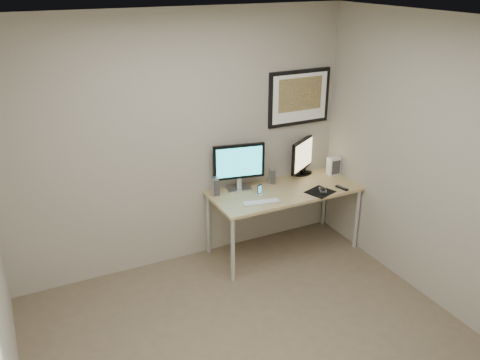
{
  "coord_description": "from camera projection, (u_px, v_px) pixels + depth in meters",
  "views": [
    {
      "loc": [
        -1.61,
        -2.88,
        2.94
      ],
      "look_at": [
        0.35,
        1.1,
        1.06
      ],
      "focal_mm": 38.0,
      "sensor_mm": 36.0,
      "label": 1
    }
  ],
  "objects": [
    {
      "name": "floor",
      "position": [
        261.0,
        352.0,
        4.18
      ],
      "size": [
        3.6,
        3.6,
        0.0
      ],
      "primitive_type": "plane",
      "color": "brown",
      "rests_on": "ground"
    },
    {
      "name": "room",
      "position": [
        237.0,
        147.0,
        3.91
      ],
      "size": [
        3.6,
        3.6,
        3.6
      ],
      "color": "white",
      "rests_on": "ground"
    },
    {
      "name": "desk",
      "position": [
        284.0,
        195.0,
        5.45
      ],
      "size": [
        1.6,
        0.7,
        0.73
      ],
      "color": "olive",
      "rests_on": "floor"
    },
    {
      "name": "framed_art",
      "position": [
        299.0,
        97.0,
        5.49
      ],
      "size": [
        0.75,
        0.04,
        0.6
      ],
      "color": "black",
      "rests_on": "room"
    },
    {
      "name": "monitor_large",
      "position": [
        239.0,
        165.0,
        5.32
      ],
      "size": [
        0.55,
        0.22,
        0.5
      ],
      "rotation": [
        0.0,
        0.0,
        -0.19
      ],
      "color": "#B4B4B9",
      "rests_on": "desk"
    },
    {
      "name": "monitor_tv",
      "position": [
        304.0,
        155.0,
        5.72
      ],
      "size": [
        0.49,
        0.32,
        0.44
      ],
      "rotation": [
        0.0,
        0.0,
        0.56
      ],
      "color": "black",
      "rests_on": "desk"
    },
    {
      "name": "speaker_left",
      "position": [
        215.0,
        187.0,
        5.24
      ],
      "size": [
        0.08,
        0.08,
        0.2
      ],
      "primitive_type": "cylinder",
      "rotation": [
        0.0,
        0.0,
        0.01
      ],
      "color": "#B4B4B9",
      "rests_on": "desk"
    },
    {
      "name": "speaker_right",
      "position": [
        272.0,
        176.0,
        5.53
      ],
      "size": [
        0.09,
        0.09,
        0.18
      ],
      "primitive_type": "cylinder",
      "rotation": [
        0.0,
        0.0,
        -0.24
      ],
      "color": "#B4B4B9",
      "rests_on": "desk"
    },
    {
      "name": "phone_dock",
      "position": [
        260.0,
        190.0,
        5.28
      ],
      "size": [
        0.06,
        0.06,
        0.11
      ],
      "primitive_type": "cube",
      "rotation": [
        0.0,
        0.0,
        0.25
      ],
      "color": "black",
      "rests_on": "desk"
    },
    {
      "name": "keyboard",
      "position": [
        261.0,
        202.0,
        5.12
      ],
      "size": [
        0.4,
        0.17,
        0.01
      ],
      "primitive_type": "cube",
      "rotation": [
        0.0,
        0.0,
        -0.18
      ],
      "color": "silver",
      "rests_on": "desk"
    },
    {
      "name": "mousepad",
      "position": [
        320.0,
        192.0,
        5.36
      ],
      "size": [
        0.33,
        0.31,
        0.0
      ],
      "primitive_type": "cube",
      "rotation": [
        0.0,
        0.0,
        0.32
      ],
      "color": "black",
      "rests_on": "desk"
    },
    {
      "name": "mouse",
      "position": [
        323.0,
        189.0,
        5.37
      ],
      "size": [
        0.1,
        0.13,
        0.04
      ],
      "primitive_type": "ellipsoid",
      "rotation": [
        0.0,
        0.0,
        -0.43
      ],
      "color": "black",
      "rests_on": "mousepad"
    },
    {
      "name": "remote",
      "position": [
        342.0,
        188.0,
        5.44
      ],
      "size": [
        0.08,
        0.16,
        0.02
      ],
      "primitive_type": "cube",
      "rotation": [
        0.0,
        0.0,
        0.25
      ],
      "color": "black",
      "rests_on": "desk"
    },
    {
      "name": "fan_unit",
      "position": [
        334.0,
        166.0,
        5.78
      ],
      "size": [
        0.14,
        0.1,
        0.2
      ],
      "primitive_type": "cube",
      "rotation": [
        0.0,
        0.0,
        -0.03
      ],
      "color": "silver",
      "rests_on": "desk"
    }
  ]
}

